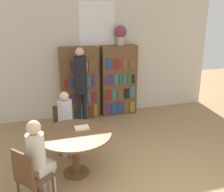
% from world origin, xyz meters
% --- Properties ---
extents(wall_back, '(6.40, 0.07, 3.00)m').
position_xyz_m(wall_back, '(0.00, 4.02, 1.51)').
color(wall_back, beige).
rests_on(wall_back, ground_plane).
extents(bookshelf_left, '(0.94, 0.34, 1.84)m').
position_xyz_m(bookshelf_left, '(-0.53, 3.83, 0.92)').
color(bookshelf_left, brown).
rests_on(bookshelf_left, ground_plane).
extents(bookshelf_right, '(0.94, 0.34, 1.84)m').
position_xyz_m(bookshelf_right, '(0.53, 3.83, 0.92)').
color(bookshelf_right, brown).
rests_on(bookshelf_right, ground_plane).
extents(flower_vase, '(0.31, 0.31, 0.49)m').
position_xyz_m(flower_vase, '(0.57, 3.83, 2.13)').
color(flower_vase, '#B7AD9E').
rests_on(flower_vase, bookshelf_right).
extents(reading_table, '(1.21, 1.21, 0.75)m').
position_xyz_m(reading_table, '(-1.06, 1.34, 0.63)').
color(reading_table, brown).
rests_on(reading_table, ground_plane).
extents(chair_near_camera, '(0.56, 0.56, 0.90)m').
position_xyz_m(chair_near_camera, '(-1.79, 0.75, 0.50)').
color(chair_near_camera, brown).
rests_on(chair_near_camera, ground_plane).
extents(chair_left_side, '(0.42, 0.42, 0.90)m').
position_xyz_m(chair_left_side, '(-1.12, 2.29, 0.50)').
color(chair_left_side, brown).
rests_on(chair_left_side, ground_plane).
extents(seated_reader_left, '(0.29, 0.38, 1.24)m').
position_xyz_m(seated_reader_left, '(-1.11, 2.11, 0.70)').
color(seated_reader_left, '#B2B7C6').
rests_on(seated_reader_left, ground_plane).
extents(seated_reader_right, '(0.41, 0.40, 1.26)m').
position_xyz_m(seated_reader_right, '(-1.65, 0.86, 0.72)').
color(seated_reader_right, beige).
rests_on(seated_reader_right, ground_plane).
extents(librarian_standing, '(0.30, 0.57, 1.89)m').
position_xyz_m(librarian_standing, '(-0.58, 3.33, 1.16)').
color(librarian_standing, black).
rests_on(librarian_standing, ground_plane).
extents(open_book_on_table, '(0.24, 0.18, 0.03)m').
position_xyz_m(open_book_on_table, '(-0.91, 1.49, 0.77)').
color(open_book_on_table, silver).
rests_on(open_book_on_table, reading_table).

